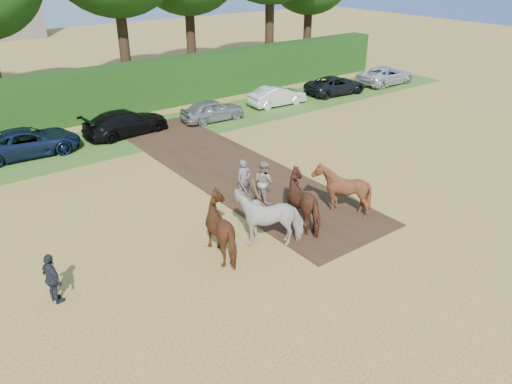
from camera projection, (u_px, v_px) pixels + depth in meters
The scene contains 8 objects.
ground at pixel (305, 241), 17.80m from camera, with size 120.00×120.00×0.00m, color gold.
earth_strip at pixel (229, 168), 23.62m from camera, with size 4.50×17.00×0.05m, color #472D1C.
grass_verge at pixel (136, 136), 27.84m from camera, with size 50.00×5.00×0.03m, color #38601E.
hedgerow at pixel (102, 93), 30.42m from camera, with size 46.00×1.60×3.00m, color #14380F.
spectator_near at pixel (264, 182), 20.20m from camera, with size 0.86×0.67×1.78m, color beige.
spectator_far at pixel (52, 279), 14.36m from camera, with size 0.95×0.40×1.63m, color #22252D.
plough_team at pixel (287, 207), 17.97m from camera, with size 6.84×4.77×2.03m.
parked_cars at pixel (191, 113), 29.45m from camera, with size 40.91×3.59×1.40m.
Camera 1 is at (-10.58, -11.11, 9.35)m, focal length 35.00 mm.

